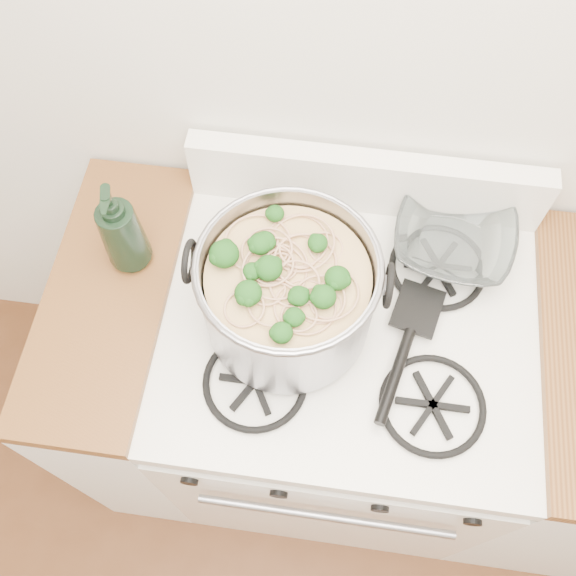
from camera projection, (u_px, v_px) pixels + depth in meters
The scene contains 6 objects.
gas_range at pixel (335, 396), 1.71m from camera, with size 0.76×0.66×0.92m.
counter_left at pixel (149, 367), 1.72m from camera, with size 0.25×0.65×0.92m.
stock_pot at pixel (288, 294), 1.19m from camera, with size 0.36×0.33×0.23m.
spatula at pixel (418, 307), 1.28m from camera, with size 0.29×0.31×0.02m, color black, non-canonical shape.
glass_bowl at pixel (452, 242), 1.35m from camera, with size 0.10×0.10×0.02m, color white.
bottle at pixel (120, 228), 1.24m from camera, with size 0.09×0.09×0.24m, color black.
Camera 1 is at (-0.05, 0.72, 2.09)m, focal length 40.00 mm.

